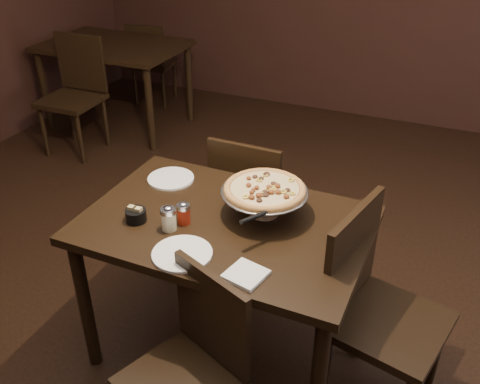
% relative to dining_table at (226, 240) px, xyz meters
% --- Properties ---
extents(room, '(6.04, 7.04, 2.84)m').
position_rel_dining_table_xyz_m(room, '(0.11, -0.08, 0.71)').
color(room, black).
rests_on(room, ground).
extents(dining_table, '(1.28, 0.87, 0.79)m').
position_rel_dining_table_xyz_m(dining_table, '(0.00, 0.00, 0.00)').
color(dining_table, black).
rests_on(dining_table, ground).
extents(background_table, '(1.28, 0.85, 0.80)m').
position_rel_dining_table_xyz_m(background_table, '(-2.15, 2.23, 0.00)').
color(background_table, black).
rests_on(background_table, ground).
extents(pizza_stand, '(0.40, 0.40, 0.16)m').
position_rel_dining_table_xyz_m(pizza_stand, '(0.14, 0.12, 0.24)').
color(pizza_stand, silver).
rests_on(pizza_stand, dining_table).
extents(parmesan_shaker, '(0.07, 0.07, 0.12)m').
position_rel_dining_table_xyz_m(parmesan_shaker, '(-0.20, -0.16, 0.16)').
color(parmesan_shaker, beige).
rests_on(parmesan_shaker, dining_table).
extents(pepper_flake_shaker, '(0.06, 0.06, 0.11)m').
position_rel_dining_table_xyz_m(pepper_flake_shaker, '(-0.16, -0.09, 0.16)').
color(pepper_flake_shaker, maroon).
rests_on(pepper_flake_shaker, dining_table).
extents(packet_caddy, '(0.09, 0.09, 0.07)m').
position_rel_dining_table_xyz_m(packet_caddy, '(-0.37, -0.16, 0.14)').
color(packet_caddy, black).
rests_on(packet_caddy, dining_table).
extents(napkin_stack, '(0.17, 0.17, 0.02)m').
position_rel_dining_table_xyz_m(napkin_stack, '(0.23, -0.32, 0.11)').
color(napkin_stack, white).
rests_on(napkin_stack, dining_table).
extents(plate_left, '(0.24, 0.24, 0.01)m').
position_rel_dining_table_xyz_m(plate_left, '(-0.41, 0.23, 0.11)').
color(plate_left, white).
rests_on(plate_left, dining_table).
extents(plate_near, '(0.25, 0.25, 0.01)m').
position_rel_dining_table_xyz_m(plate_near, '(-0.06, -0.30, 0.11)').
color(plate_near, white).
rests_on(plate_near, dining_table).
extents(serving_spatula, '(0.17, 0.17, 0.02)m').
position_rel_dining_table_xyz_m(serving_spatula, '(0.18, -0.11, 0.23)').
color(serving_spatula, silver).
rests_on(serving_spatula, pizza_stand).
extents(chair_far, '(0.44, 0.44, 0.91)m').
position_rel_dining_table_xyz_m(chair_far, '(-0.13, 0.65, -0.19)').
color(chair_far, black).
rests_on(chair_far, ground).
extents(chair_near, '(0.53, 0.53, 0.86)m').
position_rel_dining_table_xyz_m(chair_near, '(0.09, -0.53, -0.22)').
color(chair_near, black).
rests_on(chair_near, ground).
extents(chair_side, '(0.55, 0.55, 0.98)m').
position_rel_dining_table_xyz_m(chair_side, '(0.70, 0.01, -0.15)').
color(chair_side, black).
rests_on(chair_side, ground).
extents(bg_chair_far, '(0.45, 0.45, 0.85)m').
position_rel_dining_table_xyz_m(bg_chair_far, '(-2.16, 2.85, -0.23)').
color(bg_chair_far, black).
rests_on(bg_chair_far, ground).
extents(bg_chair_near, '(0.47, 0.47, 0.99)m').
position_rel_dining_table_xyz_m(bg_chair_near, '(-2.18, 1.66, -0.15)').
color(bg_chair_near, black).
rests_on(bg_chair_near, ground).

